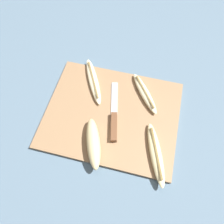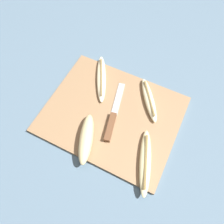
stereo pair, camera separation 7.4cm
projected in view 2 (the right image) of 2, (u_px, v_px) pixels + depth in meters
ground_plane at (112, 115)px, 0.76m from camera, size 4.00×4.00×0.00m
cutting_board at (112, 114)px, 0.75m from camera, size 0.45×0.36×0.01m
knife at (112, 121)px, 0.73m from camera, size 0.07×0.23×0.02m
banana_soft_right at (145, 162)px, 0.66m from camera, size 0.10×0.21×0.02m
banana_mellow_near at (86, 138)px, 0.69m from camera, size 0.10×0.17×0.04m
banana_bright_far at (101, 78)px, 0.81m from camera, size 0.13×0.20×0.02m
banana_pale_long at (149, 100)px, 0.76m from camera, size 0.13×0.17×0.02m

